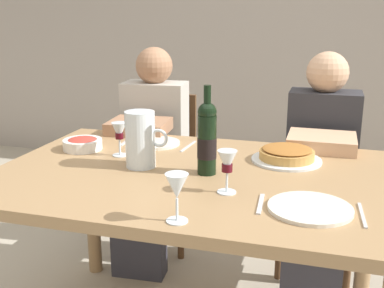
{
  "coord_description": "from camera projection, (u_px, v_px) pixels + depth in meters",
  "views": [
    {
      "loc": [
        0.46,
        -1.6,
        1.34
      ],
      "look_at": [
        -0.04,
        0.09,
        0.84
      ],
      "focal_mm": 44.05,
      "sensor_mm": 36.0,
      "label": 1
    }
  ],
  "objects": [
    {
      "name": "water_pitcher",
      "position": [
        141.0,
        143.0,
        1.8
      ],
      "size": [
        0.17,
        0.12,
        0.22
      ],
      "color": "silver",
      "rests_on": "dining_table"
    },
    {
      "name": "dinner_plate_right_setting",
      "position": [
        157.0,
        143.0,
        2.13
      ],
      "size": [
        0.21,
        0.21,
        0.01
      ],
      "primitive_type": "cylinder",
      "color": "silver",
      "rests_on": "dining_table"
    },
    {
      "name": "diner_left",
      "position": [
        150.0,
        151.0,
        2.54
      ],
      "size": [
        0.36,
        0.52,
        1.16
      ],
      "rotation": [
        0.0,
        0.0,
        3.21
      ],
      "color": "#B7B2A8",
      "rests_on": "ground"
    },
    {
      "name": "wine_glass_left_diner",
      "position": [
        227.0,
        164.0,
        1.54
      ],
      "size": [
        0.07,
        0.07,
        0.15
      ],
      "color": "silver",
      "rests_on": "dining_table"
    },
    {
      "name": "fork_left_setting",
      "position": [
        261.0,
        204.0,
        1.47
      ],
      "size": [
        0.02,
        0.16,
        0.0
      ],
      "primitive_type": "cube",
      "rotation": [
        0.0,
        0.0,
        1.63
      ],
      "color": "silver",
      "rests_on": "dining_table"
    },
    {
      "name": "knife_left_setting",
      "position": [
        362.0,
        215.0,
        1.38
      ],
      "size": [
        0.02,
        0.18,
        0.0
      ],
      "primitive_type": "cube",
      "rotation": [
        0.0,
        0.0,
        1.62
      ],
      "color": "silver",
      "rests_on": "dining_table"
    },
    {
      "name": "dinner_plate_left_setting",
      "position": [
        310.0,
        208.0,
        1.42
      ],
      "size": [
        0.26,
        0.26,
        0.01
      ],
      "primitive_type": "cylinder",
      "color": "silver",
      "rests_on": "dining_table"
    },
    {
      "name": "diner_right",
      "position": [
        320.0,
        168.0,
        2.26
      ],
      "size": [
        0.34,
        0.5,
        1.16
      ],
      "rotation": [
        0.0,
        0.0,
        3.14
      ],
      "color": "#2D2D33",
      "rests_on": "ground"
    },
    {
      "name": "salad_bowl",
      "position": [
        83.0,
        143.0,
        2.05
      ],
      "size": [
        0.17,
        0.17,
        0.05
      ],
      "color": "white",
      "rests_on": "dining_table"
    },
    {
      "name": "dining_table",
      "position": [
        194.0,
        195.0,
        1.79
      ],
      "size": [
        1.5,
        1.0,
        0.76
      ],
      "color": "#9E7A51",
      "rests_on": "ground"
    },
    {
      "name": "baked_tart",
      "position": [
        287.0,
        155.0,
        1.88
      ],
      "size": [
        0.28,
        0.28,
        0.06
      ],
      "color": "silver",
      "rests_on": "dining_table"
    },
    {
      "name": "wine_glass_centre",
      "position": [
        119.0,
        133.0,
        1.94
      ],
      "size": [
        0.06,
        0.06,
        0.14
      ],
      "color": "silver",
      "rests_on": "dining_table"
    },
    {
      "name": "chair_left",
      "position": [
        163.0,
        159.0,
        2.79
      ],
      "size": [
        0.43,
        0.43,
        0.87
      ],
      "rotation": [
        0.0,
        0.0,
        3.21
      ],
      "color": "brown",
      "rests_on": "ground"
    },
    {
      "name": "chair_right",
      "position": [
        320.0,
        176.0,
        2.51
      ],
      "size": [
        0.4,
        0.4,
        0.87
      ],
      "rotation": [
        0.0,
        0.0,
        3.14
      ],
      "color": "brown",
      "rests_on": "ground"
    },
    {
      "name": "knife_right_setting",
      "position": [
        188.0,
        146.0,
        2.09
      ],
      "size": [
        0.02,
        0.18,
        0.0
      ],
      "primitive_type": "cube",
      "rotation": [
        0.0,
        0.0,
        1.5
      ],
      "color": "silver",
      "rests_on": "dining_table"
    },
    {
      "name": "wine_glass_right_diner",
      "position": [
        177.0,
        188.0,
        1.32
      ],
      "size": [
        0.07,
        0.07,
        0.14
      ],
      "color": "silver",
      "rests_on": "dining_table"
    },
    {
      "name": "back_wall",
      "position": [
        276.0,
        4.0,
        3.82
      ],
      "size": [
        8.0,
        0.1,
        2.8
      ],
      "primitive_type": "cube",
      "color": "#A3998E",
      "rests_on": "ground"
    },
    {
      "name": "wine_bottle",
      "position": [
        207.0,
        138.0,
        1.71
      ],
      "size": [
        0.07,
        0.07,
        0.33
      ],
      "color": "black",
      "rests_on": "dining_table"
    },
    {
      "name": "spoon_right_setting",
      "position": [
        126.0,
        141.0,
        2.17
      ],
      "size": [
        0.03,
        0.16,
        0.0
      ],
      "primitive_type": "cube",
      "rotation": [
        0.0,
        0.0,
        1.65
      ],
      "color": "silver",
      "rests_on": "dining_table"
    }
  ]
}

